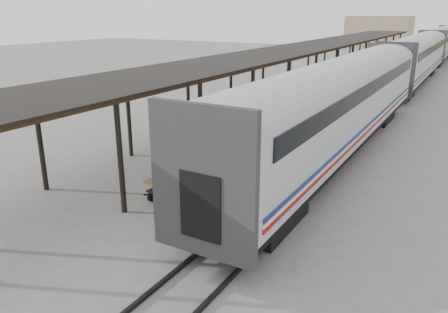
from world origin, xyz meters
The scene contains 10 objects.
ground centered at (0.00, 0.00, 0.00)m, with size 160.00×160.00×0.00m, color slate.
train centered at (3.19, 33.79, 2.69)m, with size 3.45×76.01×4.01m.
canopy centered at (-3.40, 24.00, 4.00)m, with size 4.90×64.30×4.15m.
rails centered at (3.20, 34.00, 0.06)m, with size 1.54×150.00×0.12m.
building_left centered at (-10.00, 82.00, 3.00)m, with size 12.00×8.00×6.00m, color tan.
baggage_cart centered at (-0.51, 0.10, 0.65)m, with size 1.49×2.52×0.86m.
suitcase_stack centered at (-0.59, 0.44, 1.06)m, with size 1.20×1.05×0.57m.
luggage_tug centered at (-2.61, 21.45, 0.63)m, with size 1.45×1.79×1.37m.
porter centered at (-0.26, -0.55, 1.68)m, with size 0.60×0.39×1.65m, color navy.
pedestrian centered at (-2.85, 10.59, 0.95)m, with size 1.12×0.47×1.91m, color black.
Camera 1 is at (8.72, -12.36, 6.70)m, focal length 35.00 mm.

